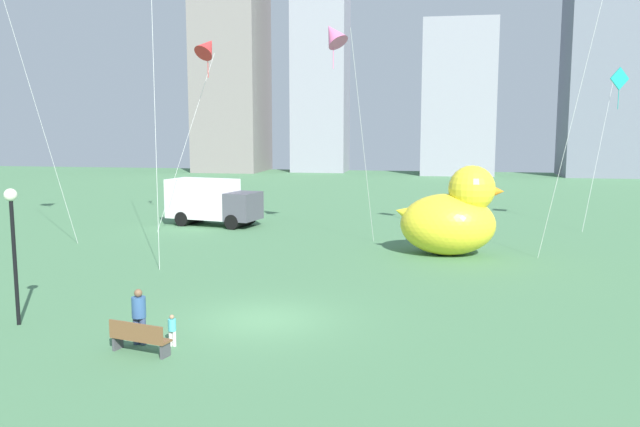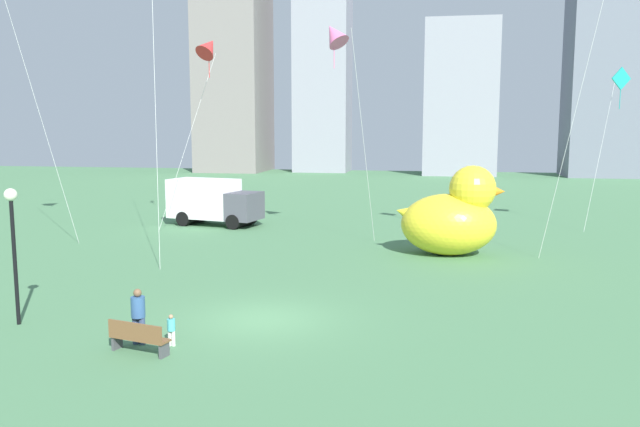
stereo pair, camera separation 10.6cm
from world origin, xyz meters
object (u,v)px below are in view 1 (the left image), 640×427
(park_bench, at_px, (139,337))
(person_adult, at_px, (139,314))
(box_truck, at_px, (212,202))
(kite_red, at_px, (207,47))
(giant_inflatable_duck, at_px, (452,217))
(kite_teal, at_px, (618,85))
(lamppost, at_px, (13,228))
(person_child, at_px, (172,329))
(kite_pink, at_px, (333,35))

(park_bench, bearing_deg, person_adult, 114.27)
(box_truck, relative_size, kite_red, 0.54)
(giant_inflatable_duck, distance_m, kite_teal, 14.00)
(park_bench, distance_m, person_adult, 0.92)
(kite_teal, bearing_deg, lamppost, -136.20)
(park_bench, height_order, lamppost, lamppost)
(park_bench, relative_size, kite_teal, 0.19)
(person_child, relative_size, kite_teal, 0.10)
(person_child, bearing_deg, kite_teal, 52.96)
(person_child, xyz_separation_m, box_truck, (-6.42, 21.50, 0.94))
(box_truck, relative_size, kite_pink, 0.53)
(kite_red, bearing_deg, person_child, -73.63)
(lamppost, height_order, kite_teal, kite_teal)
(giant_inflatable_duck, height_order, kite_pink, kite_pink)
(box_truck, height_order, kite_pink, kite_pink)
(giant_inflatable_duck, distance_m, box_truck, 16.00)
(park_bench, relative_size, kite_pink, 0.16)
(person_child, bearing_deg, giant_inflatable_duck, 61.24)
(kite_teal, height_order, kite_pink, kite_pink)
(giant_inflatable_duck, height_order, lamppost, giant_inflatable_duck)
(giant_inflatable_duck, relative_size, box_truck, 0.85)
(person_child, height_order, lamppost, lamppost)
(kite_teal, distance_m, kite_pink, 16.63)
(person_adult, relative_size, kite_red, 0.14)
(giant_inflatable_duck, bearing_deg, park_bench, -119.34)
(lamppost, height_order, kite_pink, kite_pink)
(person_child, xyz_separation_m, giant_inflatable_duck, (8.01, 14.59, 1.33))
(person_child, distance_m, box_truck, 22.46)
(kite_pink, bearing_deg, kite_red, 161.86)
(person_adult, distance_m, kite_red, 21.87)
(park_bench, bearing_deg, lamppost, 159.73)
(park_bench, distance_m, giant_inflatable_duck, 17.67)
(person_adult, distance_m, kite_pink, 19.51)
(lamppost, bearing_deg, kite_red, 90.32)
(kite_pink, bearing_deg, kite_teal, 22.22)
(person_adult, bearing_deg, person_child, 1.09)
(kite_teal, bearing_deg, kite_pink, -157.78)
(person_adult, height_order, giant_inflatable_duck, giant_inflatable_duck)
(person_child, bearing_deg, kite_red, 106.37)
(kite_pink, relative_size, kite_red, 1.01)
(person_child, xyz_separation_m, lamppost, (-5.50, 1.02, 2.54))
(park_bench, height_order, kite_pink, kite_pink)
(giant_inflatable_duck, xyz_separation_m, box_truck, (-14.43, 6.91, -0.39))
(person_child, relative_size, kite_red, 0.08)
(lamppost, bearing_deg, box_truck, 92.58)
(kite_teal, bearing_deg, park_bench, -127.11)
(box_truck, bearing_deg, kite_teal, 3.18)
(giant_inflatable_duck, bearing_deg, kite_teal, 41.76)
(lamppost, bearing_deg, park_bench, -20.27)
(person_adult, xyz_separation_m, box_truck, (-5.45, 21.52, 0.56))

